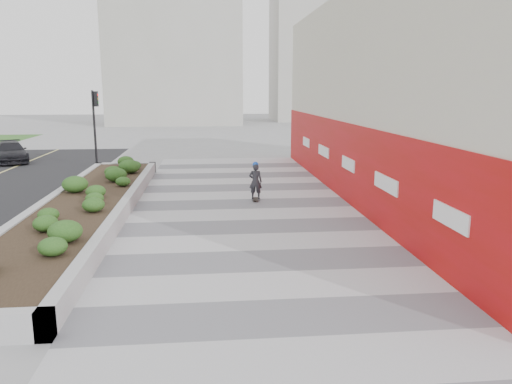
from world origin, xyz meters
TOP-DOWN VIEW (x-y plane):
  - ground at (0.00, 0.00)m, footprint 160.00×160.00m
  - walkway at (0.00, 3.00)m, footprint 8.00×36.00m
  - building at (6.98, 8.98)m, footprint 6.04×24.08m
  - planter at (-5.50, 7.00)m, footprint 3.00×18.00m
  - traffic_signal_near at (-7.23, 17.50)m, footprint 0.33×0.28m
  - distant_bldg_north_l at (-5.00, 55.00)m, footprint 16.00×12.00m
  - distant_bldg_north_r at (15.00, 60.00)m, footprint 14.00×10.00m
  - manhole_cover at (0.50, 3.00)m, footprint 0.44×0.44m
  - skateboarder at (0.51, 8.71)m, footprint 0.56×0.74m
  - car_dark at (-12.91, 20.63)m, footprint 3.24×4.47m

SIDE VIEW (x-z plane):
  - ground at x=0.00m, z-range 0.00..0.00m
  - manhole_cover at x=0.50m, z-range 0.00..0.01m
  - walkway at x=0.00m, z-range 0.00..0.01m
  - planter at x=-5.50m, z-range -0.03..0.87m
  - car_dark at x=-12.91m, z-range 0.00..1.20m
  - skateboarder at x=0.51m, z-range 0.01..1.54m
  - traffic_signal_near at x=-7.23m, z-range 0.66..4.86m
  - building at x=6.98m, z-range -0.02..7.98m
  - distant_bldg_north_l at x=-5.00m, z-range 0.00..20.00m
  - distant_bldg_north_r at x=15.00m, z-range 0.00..24.00m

